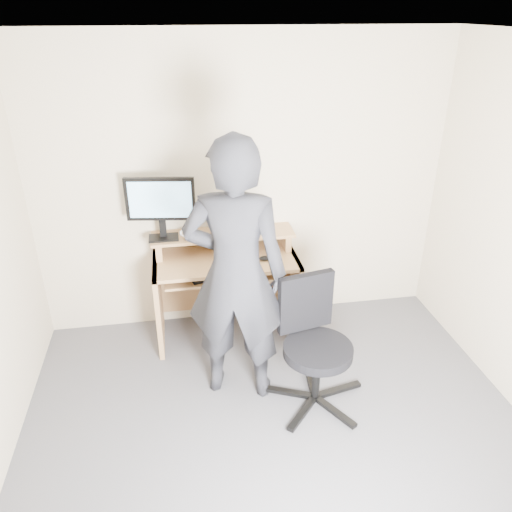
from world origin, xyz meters
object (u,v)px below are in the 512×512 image
object	(u,v)px
desk	(225,275)
monitor	(161,203)
office_chair	(313,339)
person	(235,274)

from	to	relation	value
desk	monitor	size ratio (longest dim) A/B	2.18
office_chair	person	bearing A→B (deg)	147.81
office_chair	person	distance (m)	0.73
desk	monitor	distance (m)	0.84
desk	person	distance (m)	0.90
office_chair	monitor	bearing A→B (deg)	122.44
office_chair	person	size ratio (longest dim) A/B	0.48
monitor	office_chair	distance (m)	1.60
person	office_chair	bearing A→B (deg)	175.60
desk	monitor	world-z (taller)	monitor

